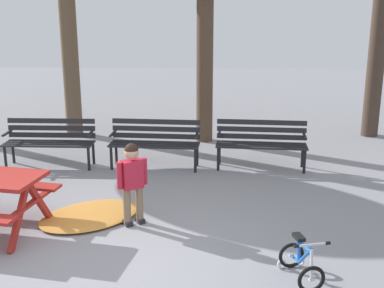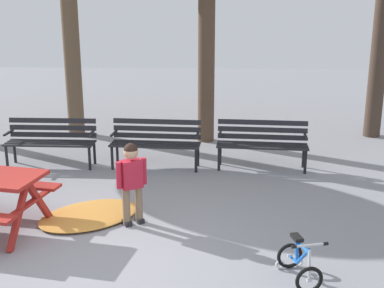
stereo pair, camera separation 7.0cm
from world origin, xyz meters
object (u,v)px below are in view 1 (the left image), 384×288
(park_bench_right, at_px, (261,140))
(park_bench_far_left, at_px, (50,138))
(child_standing, at_px, (132,177))
(park_bench_left, at_px, (155,139))
(kids_bicycle, at_px, (301,262))

(park_bench_right, bearing_deg, park_bench_far_left, -179.95)
(park_bench_far_left, relative_size, child_standing, 1.43)
(park_bench_left, relative_size, kids_bicycle, 2.64)
(park_bench_far_left, bearing_deg, park_bench_right, 0.05)
(child_standing, distance_m, kids_bicycle, 2.45)
(park_bench_left, bearing_deg, child_standing, -90.97)
(park_bench_far_left, distance_m, kids_bicycle, 5.44)
(kids_bicycle, bearing_deg, park_bench_far_left, 135.23)
(park_bench_left, height_order, park_bench_right, same)
(park_bench_left, xyz_separation_m, kids_bicycle, (1.95, -3.82, -0.31))
(park_bench_right, height_order, child_standing, child_standing)
(park_bench_far_left, xyz_separation_m, child_standing, (1.86, -2.48, 0.16))
(park_bench_far_left, bearing_deg, kids_bicycle, -44.77)
(park_bench_far_left, relative_size, park_bench_right, 0.98)
(park_bench_far_left, relative_size, kids_bicycle, 2.61)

